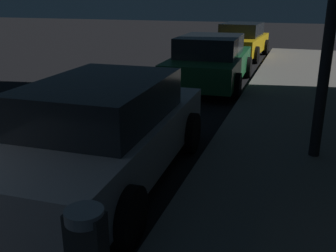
{
  "coord_description": "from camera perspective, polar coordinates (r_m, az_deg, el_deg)",
  "views": [
    {
      "loc": [
        5.27,
        -1.05,
        2.46
      ],
      "look_at": [
        4.09,
        2.4,
        1.22
      ],
      "focal_mm": 40.85,
      "sensor_mm": 36.0,
      "label": 1
    }
  ],
  "objects": [
    {
      "name": "car_silver",
      "position": [
        5.3,
        -9.47,
        -0.74
      ],
      "size": [
        2.1,
        4.36,
        1.43
      ],
      "color": "#B7B7BF",
      "rests_on": "ground"
    },
    {
      "name": "car_green",
      "position": [
        11.23,
        6.35,
        9.63
      ],
      "size": [
        2.2,
        4.57,
        1.43
      ],
      "color": "#19592D",
      "rests_on": "ground"
    },
    {
      "name": "car_yellow_cab",
      "position": [
        16.86,
        10.84,
        12.41
      ],
      "size": [
        2.12,
        4.32,
        1.43
      ],
      "color": "gold",
      "rests_on": "ground"
    }
  ]
}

